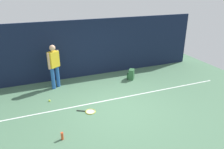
% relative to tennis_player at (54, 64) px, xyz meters
% --- Properties ---
extents(ground_plane, '(12.00, 12.00, 0.00)m').
position_rel_tennis_player_xyz_m(ground_plane, '(1.61, -2.25, -0.97)').
color(ground_plane, '#4C7556').
extents(back_fence, '(10.00, 0.10, 2.43)m').
position_rel_tennis_player_xyz_m(back_fence, '(1.61, 0.75, 0.25)').
color(back_fence, '#141E38').
rests_on(back_fence, ground).
extents(court_line, '(9.00, 0.05, 0.00)m').
position_rel_tennis_player_xyz_m(court_line, '(1.61, -1.73, -0.96)').
color(court_line, white).
rests_on(court_line, ground).
extents(tennis_player, '(0.46, 0.41, 1.70)m').
position_rel_tennis_player_xyz_m(tennis_player, '(0.00, 0.00, 0.00)').
color(tennis_player, '#2659A5').
rests_on(tennis_player, ground).
extents(tennis_racket, '(0.62, 0.46, 0.03)m').
position_rel_tennis_player_xyz_m(tennis_racket, '(0.70, -2.22, -0.95)').
color(tennis_racket, black).
rests_on(tennis_racket, ground).
extents(backpack, '(0.38, 0.38, 0.44)m').
position_rel_tennis_player_xyz_m(backpack, '(3.07, -0.36, -0.76)').
color(backpack, '#2D6038').
rests_on(backpack, ground).
extents(tennis_ball_near_player, '(0.07, 0.07, 0.07)m').
position_rel_tennis_player_xyz_m(tennis_ball_near_player, '(-0.39, -1.06, -0.93)').
color(tennis_ball_near_player, '#CCE033').
rests_on(tennis_ball_near_player, ground).
extents(water_bottle, '(0.07, 0.07, 0.21)m').
position_rel_tennis_player_xyz_m(water_bottle, '(-0.33, -3.24, -0.86)').
color(water_bottle, '#D84C26').
rests_on(water_bottle, ground).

